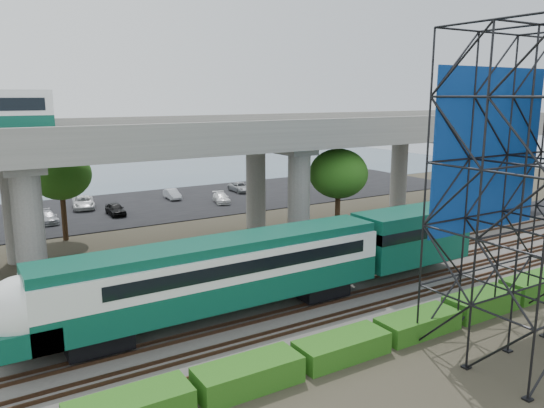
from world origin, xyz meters
TOP-DOWN VIEW (x-y plane):
  - ground at (0.00, 0.00)m, footprint 140.00×140.00m
  - ballast_bed at (0.00, 2.00)m, footprint 90.00×12.00m
  - service_road at (0.00, 10.50)m, footprint 90.00×5.00m
  - parking_lot at (0.00, 34.00)m, footprint 90.00×18.00m
  - harbor_water at (0.00, 56.00)m, footprint 140.00×40.00m
  - rail_tracks at (0.00, 2.00)m, footprint 90.00×9.52m
  - commuter_train at (-0.04, 2.00)m, footprint 29.30×3.06m
  - overpass at (-1.00, 16.00)m, footprint 80.00×12.00m
  - scaffold_tower at (9.69, -7.98)m, footprint 9.36×6.36m
  - hedge_strip at (1.01, -4.30)m, footprint 34.60×1.80m
  - trees at (-4.67, 16.17)m, footprint 40.94×16.94m
  - parked_cars at (0.73, 33.92)m, footprint 35.13×9.51m

SIDE VIEW (x-z plane):
  - ground at x=0.00m, z-range 0.00..0.00m
  - harbor_water at x=0.00m, z-range 0.00..0.03m
  - service_road at x=0.00m, z-range 0.00..0.08m
  - parking_lot at x=0.00m, z-range 0.00..0.08m
  - ballast_bed at x=0.00m, z-range 0.00..0.20m
  - rail_tracks at x=0.00m, z-range 0.20..0.36m
  - hedge_strip at x=1.01m, z-range -0.04..1.16m
  - parked_cars at x=0.73m, z-range 0.03..1.33m
  - commuter_train at x=-0.04m, z-range 0.73..5.03m
  - trees at x=-4.67m, z-range 1.73..9.42m
  - scaffold_tower at x=9.69m, z-range -0.03..14.97m
  - overpass at x=-1.00m, z-range 2.01..14.41m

